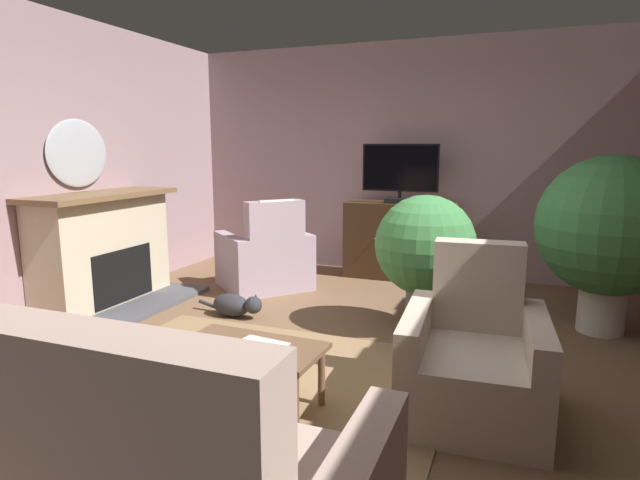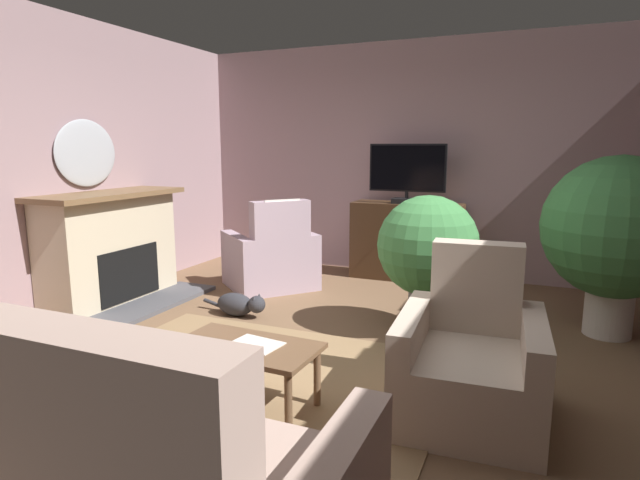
# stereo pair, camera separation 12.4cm
# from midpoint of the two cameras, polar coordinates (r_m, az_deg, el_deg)

# --- Properties ---
(ground_plane) EXTENTS (6.20, 6.69, 0.04)m
(ground_plane) POSITION_cam_midpoint_polar(r_m,az_deg,el_deg) (3.88, 0.74, -13.94)
(ground_plane) COLOR brown
(wall_back) EXTENTS (6.20, 0.10, 2.81)m
(wall_back) POSITION_cam_midpoint_polar(r_m,az_deg,el_deg) (6.51, 11.25, 8.61)
(wall_back) COLOR gray
(wall_back) RESTS_ON ground_plane
(wall_left) EXTENTS (0.10, 6.69, 2.81)m
(wall_left) POSITION_cam_midpoint_polar(r_m,az_deg,el_deg) (5.32, -29.21, 7.20)
(wall_left) COLOR gray
(wall_left) RESTS_ON ground_plane
(rug_central) EXTENTS (2.56, 1.74, 0.01)m
(rug_central) POSITION_cam_midpoint_polar(r_m,az_deg,el_deg) (3.77, -5.69, -14.34)
(rug_central) COLOR #8E704C
(rug_central) RESTS_ON ground_plane
(fireplace) EXTENTS (0.95, 1.62, 1.13)m
(fireplace) POSITION_cam_midpoint_polar(r_m,az_deg,el_deg) (5.59, -21.27, -1.08)
(fireplace) COLOR #4C4C51
(fireplace) RESTS_ON ground_plane
(wall_mirror_oval) EXTENTS (0.06, 0.76, 0.66)m
(wall_mirror_oval) POSITION_cam_midpoint_polar(r_m,az_deg,el_deg) (5.67, -23.73, 8.72)
(wall_mirror_oval) COLOR #B2B7BF
(tv_cabinet) EXTENTS (1.29, 0.46, 0.91)m
(tv_cabinet) POSITION_cam_midpoint_polar(r_m,az_deg,el_deg) (6.28, 10.01, -0.33)
(tv_cabinet) COLOR black
(tv_cabinet) RESTS_ON ground_plane
(television) EXTENTS (0.89, 0.20, 0.69)m
(television) POSITION_cam_midpoint_polar(r_m,az_deg,el_deg) (6.13, 10.14, 7.37)
(television) COLOR black
(television) RESTS_ON tv_cabinet
(coffee_table) EXTENTS (0.88, 0.50, 0.40)m
(coffee_table) POSITION_cam_midpoint_polar(r_m,az_deg,el_deg) (3.21, -6.93, -12.20)
(coffee_table) COLOR brown
(coffee_table) RESTS_ON ground_plane
(tv_remote) EXTENTS (0.17, 0.13, 0.02)m
(tv_remote) POSITION_cam_midpoint_polar(r_m,az_deg,el_deg) (3.11, -9.07, -11.67)
(tv_remote) COLOR black
(tv_remote) RESTS_ON coffee_table
(folded_newspaper) EXTENTS (0.33, 0.26, 0.01)m
(folded_newspaper) POSITION_cam_midpoint_polar(r_m,az_deg,el_deg) (3.17, -5.97, -11.32)
(folded_newspaper) COLOR silver
(folded_newspaper) RESTS_ON coffee_table
(sofa_floral) EXTENTS (2.15, 0.91, 1.08)m
(sofa_floral) POSITION_cam_midpoint_polar(r_m,az_deg,el_deg) (2.31, -23.94, -22.68)
(sofa_floral) COLOR #BC9E8E
(sofa_floral) RESTS_ON ground_plane
(armchair_angled_to_table) EXTENTS (1.21, 1.22, 1.03)m
(armchair_angled_to_table) POSITION_cam_midpoint_polar(r_m,az_deg,el_deg) (5.83, -4.72, -2.14)
(armchair_angled_to_table) COLOR #AD93A3
(armchair_angled_to_table) RESTS_ON ground_plane
(armchair_in_far_corner) EXTENTS (0.86, 0.95, 0.98)m
(armchair_in_far_corner) POSITION_cam_midpoint_polar(r_m,az_deg,el_deg) (3.27, 17.23, -12.86)
(armchair_in_far_corner) COLOR #C6B29E
(armchair_in_far_corner) RESTS_ON ground_plane
(potted_plant_small_fern_corner) EXTENTS (1.18, 1.18, 1.51)m
(potted_plant_small_fern_corner) POSITION_cam_midpoint_polar(r_m,az_deg,el_deg) (4.91, 30.44, 0.94)
(potted_plant_small_fern_corner) COLOR beige
(potted_plant_small_fern_corner) RESTS_ON ground_plane
(potted_plant_tall_palm_by_window) EXTENTS (0.84, 0.84, 1.18)m
(potted_plant_tall_palm_by_window) POSITION_cam_midpoint_polar(r_m,az_deg,el_deg) (4.41, 12.54, -0.99)
(potted_plant_tall_palm_by_window) COLOR slate
(potted_plant_tall_palm_by_window) RESTS_ON ground_plane
(cat) EXTENTS (0.72, 0.24, 0.23)m
(cat) POSITION_cam_midpoint_polar(r_m,az_deg,el_deg) (4.95, -8.18, -7.00)
(cat) COLOR #2D2D33
(cat) RESTS_ON ground_plane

